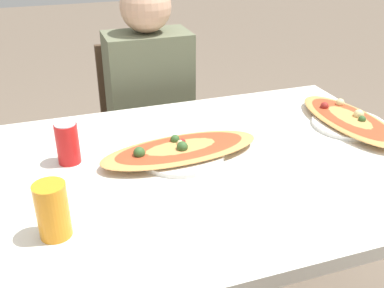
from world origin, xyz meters
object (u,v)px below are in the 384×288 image
Objects in this scene: drink_glass at (53,211)px; dining_table at (200,182)px; soda_can at (68,143)px; chair_far_seated at (146,127)px; person_seated at (150,98)px; pizza_second at (349,120)px; pizza_main at (180,150)px.

dining_table is at bearing 25.11° from drink_glass.
drink_glass is at bearing -100.41° from soda_can.
chair_far_seated is at bearing 66.14° from drink_glass.
soda_can is 0.93× the size of drink_glass.
chair_far_seated is 0.74× the size of person_seated.
soda_can is at bearing 176.80° from pizza_second.
person_seated is at bearing 63.50° from drink_glass.
soda_can is at bearing 167.03° from pizza_main.
dining_table is 11.05× the size of soda_can.
chair_far_seated is at bearing 88.53° from dining_table.
dining_table is 0.11m from pizza_main.
chair_far_seated is 0.79m from pizza_main.
drink_glass is (-0.38, -0.26, 0.05)m from pizza_main.
chair_far_seated is at bearing 60.24° from soda_can.
person_seated is at bearing 84.28° from pizza_main.
chair_far_seated reaches higher than pizza_main.
person_seated reaches higher than chair_far_seated.
drink_glass is 1.04m from pizza_second.
person_seated reaches higher than pizza_main.
soda_can reaches higher than dining_table.
pizza_second is (0.55, -0.72, 0.27)m from chair_far_seated.
pizza_second is at bearing 1.97° from pizza_main.
drink_glass is (-0.06, -0.33, 0.00)m from soda_can.
soda_can is at bearing 79.59° from drink_glass.
dining_table is 0.69m from person_seated.
person_seated is 9.29× the size of soda_can.
dining_table is 0.41m from soda_can.
chair_far_seated is 1.71× the size of pizza_main.
dining_table is 0.49m from drink_glass.
drink_glass reaches higher than soda_can.
pizza_second is at bearing 132.33° from person_seated.
soda_can is (-0.38, -0.67, 0.31)m from chair_far_seated.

